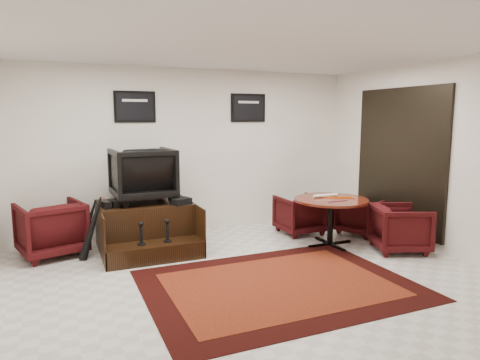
% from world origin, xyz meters
% --- Properties ---
extents(ground, '(6.00, 6.00, 0.00)m').
position_xyz_m(ground, '(0.00, 0.00, 0.00)').
color(ground, silver).
rests_on(ground, ground).
extents(room_shell, '(6.02, 5.02, 2.81)m').
position_xyz_m(room_shell, '(0.41, 0.12, 1.79)').
color(room_shell, white).
rests_on(room_shell, ground).
extents(area_rug, '(3.12, 2.34, 0.01)m').
position_xyz_m(area_rug, '(0.25, -0.31, 0.01)').
color(area_rug, black).
rests_on(area_rug, ground).
extents(shine_podium, '(1.37, 1.41, 0.70)m').
position_xyz_m(shine_podium, '(-0.92, 1.76, 0.32)').
color(shine_podium, black).
rests_on(shine_podium, ground).
extents(shine_chair, '(0.92, 0.87, 0.92)m').
position_xyz_m(shine_chair, '(-0.92, 1.90, 1.16)').
color(shine_chair, black).
rests_on(shine_chair, shine_podium).
extents(shoes_pair, '(0.27, 0.31, 0.10)m').
position_xyz_m(shoes_pair, '(-1.44, 1.67, 0.75)').
color(shoes_pair, black).
rests_on(shoes_pair, shine_podium).
extents(polish_kit, '(0.32, 0.26, 0.09)m').
position_xyz_m(polish_kit, '(-0.44, 1.46, 0.75)').
color(polish_kit, black).
rests_on(polish_kit, shine_podium).
extents(umbrella_black, '(0.34, 0.13, 0.91)m').
position_xyz_m(umbrella_black, '(-1.71, 1.57, 0.46)').
color(umbrella_black, black).
rests_on(umbrella_black, ground).
extents(umbrella_hooked, '(0.30, 0.11, 0.81)m').
position_xyz_m(umbrella_hooked, '(-1.75, 1.83, 0.41)').
color(umbrella_hooked, black).
rests_on(umbrella_hooked, ground).
extents(armchair_side, '(1.02, 0.99, 0.87)m').
position_xyz_m(armchair_side, '(-2.23, 1.98, 0.43)').
color(armchair_side, black).
rests_on(armchair_side, ground).
extents(meeting_table, '(1.13, 1.13, 0.74)m').
position_xyz_m(meeting_table, '(1.76, 0.82, 0.65)').
color(meeting_table, '#4B120A').
rests_on(meeting_table, ground).
extents(table_chair_back, '(0.71, 0.66, 0.72)m').
position_xyz_m(table_chair_back, '(1.69, 1.62, 0.36)').
color(table_chair_back, black).
rests_on(table_chair_back, ground).
extents(table_chair_window, '(0.83, 0.85, 0.68)m').
position_xyz_m(table_chair_window, '(2.63, 1.16, 0.34)').
color(table_chair_window, black).
rests_on(table_chair_window, ground).
extents(table_chair_corner, '(0.92, 0.95, 0.76)m').
position_xyz_m(table_chair_corner, '(2.54, 0.16, 0.38)').
color(table_chair_corner, black).
rests_on(table_chair_corner, ground).
extents(paper_roll, '(0.42, 0.08, 0.05)m').
position_xyz_m(paper_roll, '(1.76, 0.96, 0.76)').
color(paper_roll, silver).
rests_on(paper_roll, meeting_table).
extents(table_clutter, '(0.57, 0.35, 0.01)m').
position_xyz_m(table_clutter, '(1.87, 0.77, 0.74)').
color(table_clutter, '#E15A0C').
rests_on(table_clutter, meeting_table).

